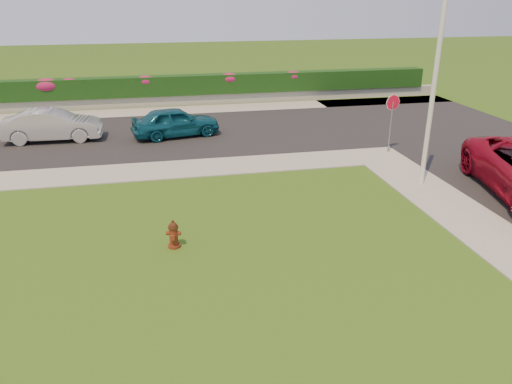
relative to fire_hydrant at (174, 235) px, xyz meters
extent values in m
plane|color=black|center=(1.48, -2.89, -0.36)|extent=(120.00, 120.00, 0.00)
cube|color=black|center=(-3.52, 11.11, -0.34)|extent=(26.00, 8.00, 0.04)
cube|color=gray|center=(-4.52, 6.11, -0.34)|extent=(24.00, 2.00, 0.04)
cube|color=gray|center=(8.48, 6.11, -0.34)|extent=(2.00, 2.00, 0.04)
cube|color=gray|center=(0.48, 16.11, -0.34)|extent=(34.00, 2.00, 0.04)
cube|color=gray|center=(0.48, 17.61, -0.06)|extent=(34.00, 0.40, 0.60)
cube|color=black|center=(0.48, 17.71, 0.79)|extent=(32.00, 0.90, 1.10)
cylinder|color=#491F0B|center=(0.00, 0.01, -0.32)|extent=(0.32, 0.32, 0.08)
cylinder|color=#491F0B|center=(0.00, 0.01, -0.04)|extent=(0.22, 0.22, 0.50)
cylinder|color=black|center=(0.00, 0.01, 0.21)|extent=(0.27, 0.27, 0.05)
sphere|color=black|center=(0.00, 0.01, 0.24)|extent=(0.22, 0.22, 0.22)
cylinder|color=black|center=(0.00, 0.01, 0.36)|extent=(0.07, 0.07, 0.07)
cylinder|color=#491F0B|center=(-0.14, 0.04, 0.04)|extent=(0.12, 0.12, 0.10)
cylinder|color=#491F0B|center=(0.14, -0.03, 0.04)|extent=(0.12, 0.12, 0.10)
cylinder|color=#491F0B|center=(-0.03, -0.13, -0.02)|extent=(0.17, 0.15, 0.14)
imported|color=#0B455A|center=(0.69, 10.69, 0.35)|extent=(4.14, 2.32, 1.33)
imported|color=#A4A6AB|center=(-4.66, 11.09, 0.37)|extent=(4.24, 1.56, 1.39)
cylinder|color=silver|center=(8.59, 2.86, 2.76)|extent=(0.16, 0.16, 6.23)
cylinder|color=slate|center=(9.10, 6.49, 0.71)|extent=(0.06, 0.06, 2.13)
cylinder|color=red|center=(9.10, 6.49, 1.72)|extent=(0.62, 0.14, 0.62)
cylinder|color=white|center=(9.10, 6.49, 1.72)|extent=(0.65, 0.13, 0.66)
ellipsoid|color=#A81C5C|center=(-5.87, 17.61, 1.05)|extent=(1.49, 0.96, 0.74)
ellipsoid|color=#A81C5C|center=(-4.69, 17.61, 1.14)|extent=(1.03, 0.66, 0.51)
ellipsoid|color=#A81C5C|center=(-0.56, 17.61, 1.10)|extent=(1.20, 0.77, 0.60)
ellipsoid|color=#A81C5C|center=(4.25, 17.61, 1.09)|extent=(1.25, 0.81, 0.63)
ellipsoid|color=#A81C5C|center=(8.13, 17.61, 1.11)|extent=(1.17, 0.75, 0.59)
camera|label=1|loc=(-0.27, -11.69, 5.81)|focal=35.00mm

